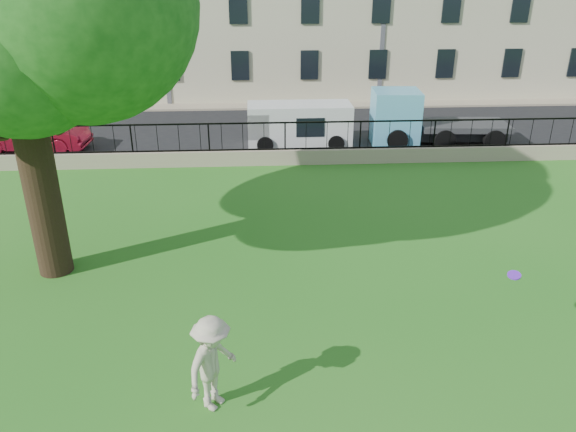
{
  "coord_description": "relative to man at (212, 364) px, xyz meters",
  "views": [
    {
      "loc": [
        -1.15,
        -9.47,
        7.36
      ],
      "look_at": [
        -0.38,
        3.5,
        1.52
      ],
      "focal_mm": 35.0,
      "sensor_mm": 36.0,
      "label": 1
    }
  ],
  "objects": [
    {
      "name": "man",
      "position": [
        0.0,
        0.0,
        0.0
      ],
      "size": [
        1.25,
        1.39,
        1.88
      ],
      "primitive_type": "imported",
      "rotation": [
        0.0,
        0.0,
        0.98
      ],
      "color": "#BBB298",
      "rests_on": "ground"
    },
    {
      "name": "white_van",
      "position": [
        2.76,
        15.87,
        0.0
      ],
      "size": [
        4.47,
        1.75,
        1.88
      ],
      "primitive_type": "cube",
      "rotation": [
        0.0,
        0.0,
        0.0
      ],
      "color": "silver",
      "rests_on": "street"
    },
    {
      "name": "retaining_wall",
      "position": [
        2.01,
        13.47,
        -0.64
      ],
      "size": [
        50.0,
        0.4,
        0.6
      ],
      "primitive_type": "cube",
      "color": "gray",
      "rests_on": "ground"
    },
    {
      "name": "red_sedan",
      "position": [
        -8.66,
        15.87,
        -0.18
      ],
      "size": [
        4.68,
        1.82,
        1.52
      ],
      "primitive_type": "imported",
      "rotation": [
        0.0,
        0.0,
        1.52
      ],
      "color": "#B61631",
      "rests_on": "street"
    },
    {
      "name": "frisbee",
      "position": [
        6.01,
        1.56,
        0.68
      ],
      "size": [
        0.29,
        0.29,
        0.12
      ],
      "primitive_type": "cylinder",
      "rotation": [
        0.21,
        -0.14,
        0.06
      ],
      "color": "#6623C7"
    },
    {
      "name": "ground",
      "position": [
        2.01,
        1.47,
        -0.94
      ],
      "size": [
        120.0,
        120.0,
        0.0
      ],
      "primitive_type": "plane",
      "color": "#236F1A",
      "rests_on": "ground"
    },
    {
      "name": "blue_truck",
      "position": [
        8.83,
        15.87,
        0.25
      ],
      "size": [
        5.79,
        2.39,
        2.38
      ],
      "primitive_type": "cube",
      "rotation": [
        0.0,
        0.0,
        -0.07
      ],
      "color": "#61BBE4",
      "rests_on": "street"
    },
    {
      "name": "iron_railing",
      "position": [
        2.01,
        13.47,
        0.21
      ],
      "size": [
        50.0,
        0.05,
        1.13
      ],
      "color": "black",
      "rests_on": "retaining_wall"
    },
    {
      "name": "street",
      "position": [
        2.01,
        18.17,
        -0.93
      ],
      "size": [
        60.0,
        9.0,
        0.01
      ],
      "primitive_type": "cube",
      "color": "black",
      "rests_on": "ground"
    },
    {
      "name": "sidewalk",
      "position": [
        2.01,
        23.37,
        -0.88
      ],
      "size": [
        60.0,
        1.4,
        0.12
      ],
      "primitive_type": "cube",
      "color": "gray",
      "rests_on": "ground"
    }
  ]
}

